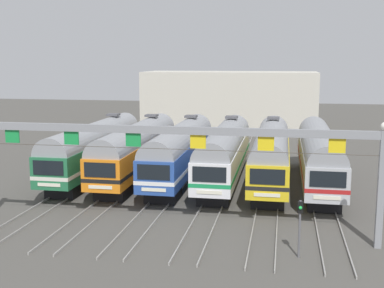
# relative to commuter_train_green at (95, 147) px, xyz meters

# --- Properties ---
(ground_plane) EXTENTS (160.00, 160.00, 0.00)m
(ground_plane) POSITION_rel_commuter_train_green_xyz_m (9.55, 0.00, -2.69)
(ground_plane) COLOR #4C4944
(track_bed) EXTENTS (20.61, 70.00, 0.15)m
(track_bed) POSITION_rel_commuter_train_green_xyz_m (9.55, 17.00, -2.61)
(track_bed) COLOR gray
(track_bed) RESTS_ON ground
(commuter_train_green) EXTENTS (2.88, 18.06, 5.05)m
(commuter_train_green) POSITION_rel_commuter_train_green_xyz_m (0.00, 0.00, 0.00)
(commuter_train_green) COLOR #236B42
(commuter_train_green) RESTS_ON ground
(commuter_train_orange) EXTENTS (2.88, 18.06, 5.05)m
(commuter_train_orange) POSITION_rel_commuter_train_green_xyz_m (3.82, 0.00, 0.00)
(commuter_train_orange) COLOR orange
(commuter_train_orange) RESTS_ON ground
(commuter_train_blue) EXTENTS (2.88, 18.06, 5.05)m
(commuter_train_blue) POSITION_rel_commuter_train_green_xyz_m (7.64, 0.00, 0.00)
(commuter_train_blue) COLOR #284C9E
(commuter_train_blue) RESTS_ON ground
(commuter_train_white) EXTENTS (2.88, 18.06, 5.05)m
(commuter_train_white) POSITION_rel_commuter_train_green_xyz_m (11.46, 0.00, 0.00)
(commuter_train_white) COLOR white
(commuter_train_white) RESTS_ON ground
(commuter_train_yellow) EXTENTS (2.88, 18.06, 5.05)m
(commuter_train_yellow) POSITION_rel_commuter_train_green_xyz_m (15.29, 0.00, 0.00)
(commuter_train_yellow) COLOR gold
(commuter_train_yellow) RESTS_ON ground
(commuter_train_stainless) EXTENTS (2.88, 18.06, 4.77)m
(commuter_train_stainless) POSITION_rel_commuter_train_green_xyz_m (19.11, -0.00, -0.00)
(commuter_train_stainless) COLOR #B2B5BA
(commuter_train_stainless) RESTS_ON ground
(catenary_gantry) EXTENTS (24.35, 0.44, 6.97)m
(catenary_gantry) POSITION_rel_commuter_train_green_xyz_m (9.55, -13.50, 2.63)
(catenary_gantry) COLOR gray
(catenary_gantry) RESTS_ON ground
(yard_signal_mast) EXTENTS (0.28, 0.35, 3.09)m
(yard_signal_mast) POSITION_rel_commuter_train_green_xyz_m (17.20, -15.73, -0.54)
(yard_signal_mast) COLOR #59595E
(yard_signal_mast) RESTS_ON ground
(maintenance_building) EXTENTS (26.49, 10.00, 8.31)m
(maintenance_building) POSITION_rel_commuter_train_green_xyz_m (7.86, 37.61, 1.47)
(maintenance_building) COLOR beige
(maintenance_building) RESTS_ON ground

